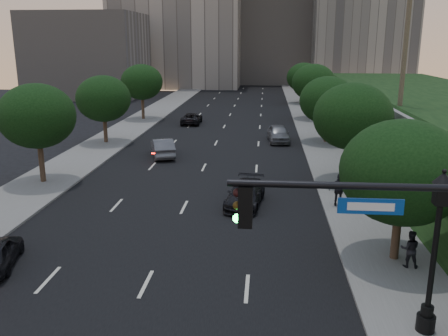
# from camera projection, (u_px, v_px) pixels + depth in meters

# --- Properties ---
(road_surface) EXTENTS (16.00, 140.00, 0.02)m
(road_surface) POSITION_uv_depth(u_px,v_px,m) (214.00, 148.00, 42.77)
(road_surface) COLOR black
(road_surface) RESTS_ON ground
(sidewalk_right) EXTENTS (4.50, 140.00, 0.15)m
(sidewalk_right) POSITION_uv_depth(u_px,v_px,m) (329.00, 149.00, 41.89)
(sidewalk_right) COLOR slate
(sidewalk_right) RESTS_ON ground
(sidewalk_left) EXTENTS (4.50, 140.00, 0.15)m
(sidewalk_left) POSITION_uv_depth(u_px,v_px,m) (103.00, 145.00, 43.61)
(sidewalk_left) COLOR slate
(sidewalk_left) RESTS_ON ground
(parapet_wall) EXTENTS (0.35, 90.00, 0.70)m
(parapet_wall) POSITION_uv_depth(u_px,v_px,m) (375.00, 104.00, 38.59)
(parapet_wall) COLOR slate
(parapet_wall) RESTS_ON embankment
(office_block_left) EXTENTS (26.00, 20.00, 32.00)m
(office_block_left) POSITION_uv_depth(u_px,v_px,m) (179.00, 8.00, 99.48)
(office_block_left) COLOR #9C9388
(office_block_left) RESTS_ON ground
(office_block_mid) EXTENTS (22.00, 18.00, 26.00)m
(office_block_mid) POSITION_uv_depth(u_px,v_px,m) (273.00, 25.00, 108.20)
(office_block_mid) COLOR gray
(office_block_mid) RESTS_ON ground
(office_block_filler) EXTENTS (18.00, 16.00, 14.00)m
(office_block_filler) POSITION_uv_depth(u_px,v_px,m) (89.00, 55.00, 81.63)
(office_block_filler) COLOR gray
(office_block_filler) RESTS_ON ground
(tree_right_a) EXTENTS (5.20, 5.20, 6.24)m
(tree_right_a) POSITION_uv_depth(u_px,v_px,m) (402.00, 172.00, 19.70)
(tree_right_a) COLOR #38281C
(tree_right_a) RESTS_ON ground
(tree_right_b) EXTENTS (5.20, 5.20, 6.74)m
(tree_right_b) POSITION_uv_depth(u_px,v_px,m) (353.00, 117.00, 31.12)
(tree_right_b) COLOR #38281C
(tree_right_b) RESTS_ON ground
(tree_right_c) EXTENTS (5.20, 5.20, 6.24)m
(tree_right_c) POSITION_uv_depth(u_px,v_px,m) (328.00, 100.00, 43.76)
(tree_right_c) COLOR #38281C
(tree_right_c) RESTS_ON ground
(tree_right_d) EXTENTS (5.20, 5.20, 6.74)m
(tree_right_d) POSITION_uv_depth(u_px,v_px,m) (314.00, 82.00, 57.10)
(tree_right_d) COLOR #38281C
(tree_right_d) RESTS_ON ground
(tree_right_e) EXTENTS (5.20, 5.20, 6.24)m
(tree_right_e) POSITION_uv_depth(u_px,v_px,m) (304.00, 77.00, 71.67)
(tree_right_e) COLOR #38281C
(tree_right_e) RESTS_ON ground
(tree_left_b) EXTENTS (5.00, 5.00, 6.71)m
(tree_left_b) POSITION_uv_depth(u_px,v_px,m) (37.00, 116.00, 30.90)
(tree_left_b) COLOR #38281C
(tree_left_b) RESTS_ON ground
(tree_left_c) EXTENTS (5.00, 5.00, 6.34)m
(tree_left_c) POSITION_uv_depth(u_px,v_px,m) (103.00, 99.00, 43.51)
(tree_left_c) COLOR #38281C
(tree_left_c) RESTS_ON ground
(tree_left_d) EXTENTS (5.00, 5.00, 6.71)m
(tree_left_d) POSITION_uv_depth(u_px,v_px,m) (142.00, 82.00, 56.89)
(tree_left_d) COLOR #38281C
(tree_left_d) RESTS_ON ground
(traffic_signal_mast) EXTENTS (5.68, 0.56, 7.00)m
(traffic_signal_mast) POSITION_uv_depth(u_px,v_px,m) (418.00, 299.00, 10.66)
(traffic_signal_mast) COLOR black
(traffic_signal_mast) RESTS_ON ground
(street_lamp) EXTENTS (0.64, 0.64, 5.62)m
(street_lamp) POSITION_uv_depth(u_px,v_px,m) (433.00, 261.00, 14.85)
(street_lamp) COLOR black
(street_lamp) RESTS_ON ground
(sedan_mid_left) EXTENTS (3.02, 4.98, 1.55)m
(sedan_mid_left) POSITION_uv_depth(u_px,v_px,m) (163.00, 147.00, 39.35)
(sedan_mid_left) COLOR #55575C
(sedan_mid_left) RESTS_ON ground
(sedan_far_left) EXTENTS (2.22, 4.66, 1.28)m
(sedan_far_left) POSITION_uv_depth(u_px,v_px,m) (192.00, 118.00, 55.04)
(sedan_far_left) COLOR black
(sedan_far_left) RESTS_ON ground
(sedan_near_right) EXTENTS (2.49, 4.87, 1.35)m
(sedan_near_right) POSITION_uv_depth(u_px,v_px,m) (245.00, 194.00, 27.63)
(sedan_near_right) COLOR black
(sedan_near_right) RESTS_ON ground
(sedan_far_right) EXTENTS (2.31, 4.89, 1.62)m
(sedan_far_right) POSITION_uv_depth(u_px,v_px,m) (278.00, 133.00, 45.13)
(sedan_far_right) COLOR slate
(sedan_far_right) RESTS_ON ground
(pedestrian_b) EXTENTS (0.87, 0.72, 1.60)m
(pedestrian_b) POSITION_uv_depth(u_px,v_px,m) (410.00, 249.00, 19.68)
(pedestrian_b) COLOR black
(pedestrian_b) RESTS_ON sidewalk_right
(pedestrian_c) EXTENTS (1.17, 0.64, 1.90)m
(pedestrian_c) POSITION_uv_depth(u_px,v_px,m) (339.00, 190.00, 26.98)
(pedestrian_c) COLOR black
(pedestrian_c) RESTS_ON sidewalk_right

